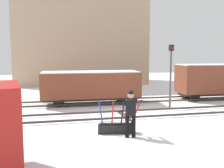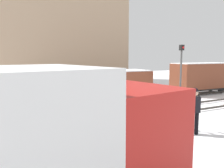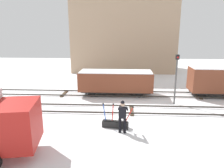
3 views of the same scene
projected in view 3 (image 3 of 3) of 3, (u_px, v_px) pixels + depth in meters
name	position (u px, v px, depth m)	size (l,w,h in m)	color
ground_plane	(131.00, 111.00, 14.53)	(60.00, 60.00, 0.00)	white
track_main_line	(131.00, 109.00, 14.51)	(44.00, 1.94, 0.18)	#38332D
track_siding_near	(130.00, 94.00, 18.17)	(44.00, 1.94, 0.18)	#38332D
switch_lever_frame	(115.00, 123.00, 11.95)	(1.82, 0.59, 1.45)	black
rail_worker	(123.00, 114.00, 11.16)	(0.61, 0.74, 1.85)	black
signal_post	(176.00, 74.00, 15.42)	(0.24, 0.32, 3.79)	#4C4C4C
apartment_building	(124.00, 27.00, 29.28)	(14.22, 6.96, 12.16)	tan
freight_car_far_end	(221.00, 80.00, 17.45)	(5.19, 2.09, 2.52)	#2D2B28
freight_car_near_switch	(116.00, 81.00, 17.96)	(6.29, 2.24, 2.13)	#2D2B28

